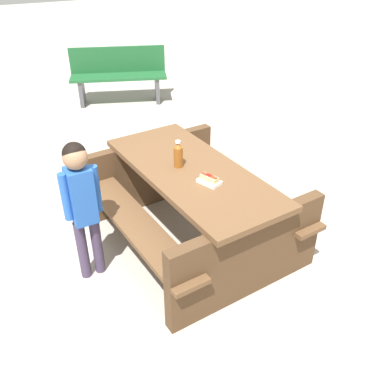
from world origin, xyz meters
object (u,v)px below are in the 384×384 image
object	(u,v)px
soda_bottle	(178,155)
child_in_coat	(81,196)
park_bench_near	(119,74)
picnic_table	(192,200)
hotdog_tray	(209,180)

from	to	relation	value
soda_bottle	child_in_coat	bearing A→B (deg)	-80.72
park_bench_near	child_in_coat	bearing A→B (deg)	-20.12
picnic_table	soda_bottle	size ratio (longest dim) A/B	8.35
picnic_table	park_bench_near	xyz separation A→B (m)	(-3.80, 0.48, 0.00)
picnic_table	hotdog_tray	world-z (taller)	hotdog_tray
park_bench_near	hotdog_tray	bearing A→B (deg)	-6.32
picnic_table	soda_bottle	bearing A→B (deg)	-138.65
hotdog_tray	child_in_coat	xyz separation A→B (m)	(-0.22, -0.96, -0.02)
hotdog_tray	park_bench_near	distance (m)	4.10
soda_bottle	park_bench_near	distance (m)	3.77
hotdog_tray	picnic_table	bearing A→B (deg)	-174.31
picnic_table	child_in_coat	bearing A→B (deg)	-87.22
soda_bottle	child_in_coat	distance (m)	0.87
picnic_table	child_in_coat	xyz separation A→B (m)	(0.05, -0.93, 0.32)
child_in_coat	park_bench_near	xyz separation A→B (m)	(-3.85, 1.41, -0.32)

